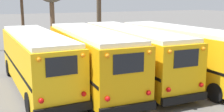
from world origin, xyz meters
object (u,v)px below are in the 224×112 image
at_px(school_bus_3, 181,52).
at_px(utility_pole, 98,10).
at_px(school_bus_0, 37,59).
at_px(school_bus_1, 90,57).
at_px(school_bus_2, 131,52).

distance_m(school_bus_3, utility_pole, 12.47).
height_order(school_bus_0, school_bus_1, school_bus_1).
height_order(school_bus_1, utility_pole, utility_pole).
distance_m(school_bus_1, school_bus_3, 5.71).
bearing_deg(utility_pole, school_bus_3, -87.71).
relative_size(school_bus_0, school_bus_3, 0.94).
bearing_deg(school_bus_0, school_bus_2, -5.73).
bearing_deg(school_bus_3, utility_pole, 92.29).
xyz_separation_m(school_bus_0, school_bus_2, (5.62, -0.56, 0.03)).
distance_m(school_bus_0, school_bus_1, 2.94).
xyz_separation_m(school_bus_0, school_bus_1, (2.81, -0.86, 0.04)).
bearing_deg(school_bus_1, utility_pole, 65.55).
bearing_deg(utility_pole, school_bus_2, -101.92).
xyz_separation_m(school_bus_0, utility_pole, (7.94, 10.42, 2.11)).
bearing_deg(school_bus_3, school_bus_0, 167.48).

